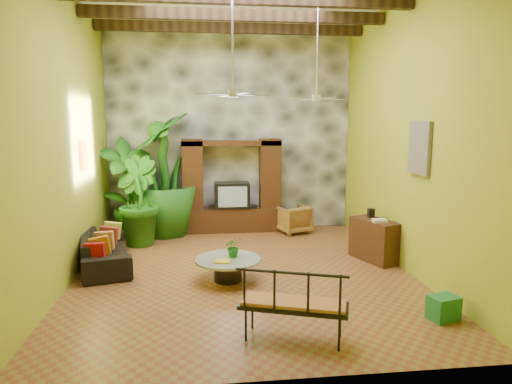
{
  "coord_description": "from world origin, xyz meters",
  "views": [
    {
      "loc": [
        -0.72,
        -7.98,
        2.81
      ],
      "look_at": [
        0.25,
        0.2,
        1.46
      ],
      "focal_mm": 32.0,
      "sensor_mm": 36.0,
      "label": 1
    }
  ],
  "objects": [
    {
      "name": "ground",
      "position": [
        0.0,
        0.0,
        0.0
      ],
      "size": [
        7.0,
        7.0,
        0.0
      ],
      "primitive_type": "plane",
      "color": "brown",
      "rests_on": "ground"
    },
    {
      "name": "back_wall",
      "position": [
        0.0,
        3.5,
        2.5
      ],
      "size": [
        6.0,
        0.02,
        5.0
      ],
      "primitive_type": "cube",
      "color": "#A6B529",
      "rests_on": "ground"
    },
    {
      "name": "left_wall",
      "position": [
        -3.0,
        0.0,
        2.5
      ],
      "size": [
        0.02,
        7.0,
        5.0
      ],
      "primitive_type": "cube",
      "color": "#A6B529",
      "rests_on": "ground"
    },
    {
      "name": "right_wall",
      "position": [
        3.0,
        0.0,
        2.5
      ],
      "size": [
        0.02,
        7.0,
        5.0
      ],
      "primitive_type": "cube",
      "color": "#A6B529",
      "rests_on": "ground"
    },
    {
      "name": "stone_accent_wall",
      "position": [
        0.0,
        3.44,
        2.5
      ],
      "size": [
        5.98,
        0.1,
        4.98
      ],
      "primitive_type": "cube",
      "color": "#323639",
      "rests_on": "ground"
    },
    {
      "name": "entertainment_center",
      "position": [
        0.0,
        3.14,
        0.97
      ],
      "size": [
        2.4,
        0.55,
        2.3
      ],
      "color": "black",
      "rests_on": "ground"
    },
    {
      "name": "ceiling_fan_front",
      "position": [
        -0.2,
        -0.4,
        3.4
      ],
      "size": [
        1.28,
        1.28,
        1.86
      ],
      "color": "silver",
      "rests_on": "ceiling"
    },
    {
      "name": "ceiling_fan_back",
      "position": [
        1.6,
        1.2,
        3.4
      ],
      "size": [
        1.28,
        1.28,
        1.86
      ],
      "color": "silver",
      "rests_on": "ceiling"
    },
    {
      "name": "wall_art_mask",
      "position": [
        -2.96,
        1.0,
        2.1
      ],
      "size": [
        0.06,
        0.32,
        0.55
      ],
      "primitive_type": "cube",
      "color": "orange",
      "rests_on": "left_wall"
    },
    {
      "name": "wall_art_painting",
      "position": [
        2.96,
        -0.6,
        2.3
      ],
      "size": [
        0.06,
        0.7,
        0.9
      ],
      "primitive_type": "cube",
      "color": "#2A5D9D",
      "rests_on": "right_wall"
    },
    {
      "name": "sofa",
      "position": [
        -2.59,
        0.7,
        0.31
      ],
      "size": [
        1.32,
        2.29,
        0.63
      ],
      "primitive_type": "imported",
      "rotation": [
        0.0,
        0.0,
        1.8
      ],
      "color": "black",
      "rests_on": "ground"
    },
    {
      "name": "wicker_armchair",
      "position": [
        1.49,
        2.82,
        0.34
      ],
      "size": [
        0.92,
        0.94,
        0.67
      ],
      "primitive_type": "imported",
      "rotation": [
        0.0,
        0.0,
        3.49
      ],
      "color": "brown",
      "rests_on": "ground"
    },
    {
      "name": "tall_plant_a",
      "position": [
        -2.46,
        2.77,
        1.19
      ],
      "size": [
        1.5,
        1.33,
        2.37
      ],
      "primitive_type": "imported",
      "rotation": [
        0.0,
        0.0,
        0.48
      ],
      "color": "#216119",
      "rests_on": "ground"
    },
    {
      "name": "tall_plant_b",
      "position": [
        -2.18,
        2.2,
        0.99
      ],
      "size": [
        1.35,
        1.4,
        1.98
      ],
      "primitive_type": "imported",
      "rotation": [
        0.0,
        0.0,
        2.2
      ],
      "color": "#22671B",
      "rests_on": "ground"
    },
    {
      "name": "tall_plant_c",
      "position": [
        -1.65,
        3.04,
        1.47
      ],
      "size": [
        1.88,
        1.88,
        2.94
      ],
      "primitive_type": "imported",
      "rotation": [
        0.0,
        0.0,
        4.87
      ],
      "color": "#22661A",
      "rests_on": "ground"
    },
    {
      "name": "coffee_table",
      "position": [
        -0.31,
        -0.38,
        0.26
      ],
      "size": [
        1.14,
        1.14,
        0.4
      ],
      "rotation": [
        0.0,
        0.0,
        0.15
      ],
      "color": "black",
      "rests_on": "ground"
    },
    {
      "name": "centerpiece_plant",
      "position": [
        -0.2,
        -0.26,
        0.57
      ],
      "size": [
        0.36,
        0.32,
        0.35
      ],
      "primitive_type": "imported",
      "rotation": [
        0.0,
        0.0,
        0.18
      ],
      "color": "#1B671F",
      "rests_on": "coffee_table"
    },
    {
      "name": "yellow_tray",
      "position": [
        -0.41,
        -0.58,
        0.41
      ],
      "size": [
        0.29,
        0.25,
        0.03
      ],
      "primitive_type": "cube",
      "rotation": [
        0.0,
        0.0,
        -0.29
      ],
      "color": "yellow",
      "rests_on": "coffee_table"
    },
    {
      "name": "iron_bench",
      "position": [
        0.4,
        -2.68,
        0.55
      ],
      "size": [
        1.44,
        0.94,
        0.57
      ],
      "rotation": [
        0.0,
        0.0,
        -0.34
      ],
      "color": "black",
      "rests_on": "ground"
    },
    {
      "name": "side_console",
      "position": [
        2.65,
        0.44,
        0.41
      ],
      "size": [
        0.8,
        1.12,
        0.82
      ],
      "primitive_type": "cube",
      "rotation": [
        0.0,
        0.0,
        0.36
      ],
      "color": "#3C1B13",
      "rests_on": "ground"
    },
    {
      "name": "green_bin",
      "position": [
        2.61,
        -2.29,
        0.17
      ],
      "size": [
        0.46,
        0.39,
        0.34
      ],
      "primitive_type": "cube",
      "rotation": [
        0.0,
        0.0,
        0.27
      ],
      "color": "#1E7124",
      "rests_on": "ground"
    }
  ]
}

